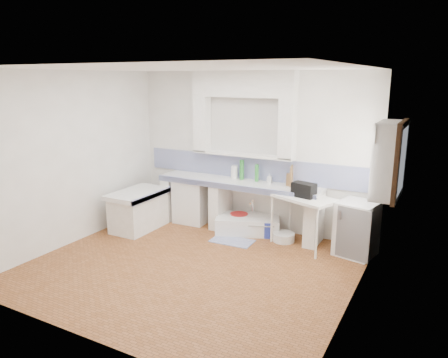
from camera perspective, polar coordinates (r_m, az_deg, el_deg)
The scene contains 36 objects.
floor at distance 6.31m, azimuth -4.41°, elevation -11.66°, with size 4.50×4.50×0.00m, color brown.
ceiling at distance 5.71m, azimuth -4.93°, elevation 14.69°, with size 4.50×4.50×0.00m, color white.
wall_back at distance 7.57m, azimuth 3.60°, elevation 3.76°, with size 4.50×4.50×0.00m, color white.
wall_front at distance 4.37m, azimuth -19.08°, elevation -4.24°, with size 4.50×4.50×0.00m, color white.
wall_left at distance 7.30m, azimuth -19.66°, elevation 2.63°, with size 4.50×4.50×0.00m, color white.
wall_right at distance 5.03m, azimuth 17.44°, elevation -1.85°, with size 4.50×4.50×0.00m, color white.
alcove_mass at distance 7.40m, azimuth 2.60°, elevation 12.69°, with size 1.90×0.25×0.45m, color white.
window_frame at distance 6.12m, azimuth 21.39°, elevation 2.43°, with size 0.35×0.86×1.06m, color #3D2313.
lace_valance at distance 6.08m, azimuth 20.34°, elevation 6.08°, with size 0.01×0.84×0.24m, color white.
counter_slab at distance 7.46m, azimuth 1.88°, elevation -0.61°, with size 3.00×0.60×0.08m, color white.
counter_lip at distance 7.22m, azimuth 0.88°, elevation -1.08°, with size 3.00×0.04×0.10m, color navy.
counter_pier_left at distance 8.28m, azimuth -6.86°, elevation -2.50°, with size 0.20×0.55×0.82m, color white.
counter_pier_mid at distance 7.74m, azimuth -0.47°, elevation -3.54°, with size 0.20×0.55×0.82m, color white.
counter_pier_right at distance 7.10m, azimuth 12.05°, elevation -5.42°, with size 0.20×0.55×0.82m, color white.
peninsula_top at distance 7.72m, azimuth -11.54°, elevation -1.93°, with size 0.70×1.10×0.08m, color white.
peninsula_base at distance 7.82m, azimuth -11.42°, elevation -4.41°, with size 0.60×1.00×0.62m, color white.
peninsula_lip at distance 7.52m, azimuth -9.60°, elevation -2.26°, with size 0.04×1.10×0.10m, color navy.
backsplash at distance 7.62m, azimuth 3.52°, elevation 1.52°, with size 4.27×0.03×0.40m, color navy.
stove at distance 8.05m, azimuth -4.20°, elevation -2.79°, with size 0.60×0.58×0.85m, color white.
sink at distance 7.56m, azimuth 3.20°, elevation -6.21°, with size 1.10×0.59×0.26m, color white.
side_table at distance 6.95m, azimuth 10.54°, elevation -5.68°, with size 1.01×0.56×0.04m, color white.
fridge at distance 6.84m, azimuth 17.44°, elevation -6.41°, with size 0.55×0.55×0.84m, color white.
bucket_red at distance 7.66m, azimuth 2.02°, elevation -5.77°, with size 0.33×0.33×0.30m, color red.
bucket_orange at distance 7.44m, azimuth 3.16°, elevation -6.50°, with size 0.29×0.29×0.27m, color #C28230.
bucket_blue at distance 7.40m, azimuth 5.87°, elevation -6.63°, with size 0.30×0.30×0.28m, color #2B3BAD.
basin_white at distance 7.23m, azimuth 8.05°, elevation -7.76°, with size 0.37×0.37×0.14m, color white.
water_bottle_a at distance 7.73m, azimuth 2.91°, elevation -5.71°, with size 0.07×0.07×0.28m, color silver.
water_bottle_b at distance 7.63m, azimuth 4.73°, elevation -6.00°, with size 0.07×0.07×0.28m, color silver.
black_bag at distance 6.77m, azimuth 10.72°, elevation -1.46°, with size 0.36×0.21×0.23m, color black.
green_bottle_a at distance 7.54m, azimuth 2.41°, elevation 1.24°, with size 0.08×0.08×0.36m, color #277E2C.
green_bottle_b at distance 7.43m, azimuth 4.43°, elevation 0.82°, with size 0.07×0.07×0.30m, color #277E2C.
knife_block at distance 7.20m, azimuth 8.82°, elevation -0.10°, with size 0.10×0.08×0.21m, color olive.
cutting_board at distance 7.20m, azimuth 9.07°, elevation 0.42°, with size 0.02×0.25×0.34m, color olive.
paper_towel at distance 7.62m, azimuth 1.40°, elevation 0.91°, with size 0.12×0.12×0.23m, color white.
soap_bottle at distance 7.35m, azimuth 6.16°, elevation 0.11°, with size 0.08×0.08×0.17m, color white.
rug at distance 7.18m, azimuth 1.10°, elevation -8.35°, with size 0.71×0.41×0.01m, color #3D488A.
Camera 1 is at (3.12, -4.78, 2.67)m, focal length 33.89 mm.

